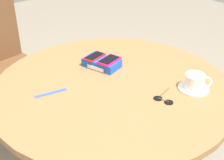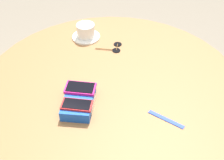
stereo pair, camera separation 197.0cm
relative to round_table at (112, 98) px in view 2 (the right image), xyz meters
The scene contains 8 objects.
round_table is the anchor object (origin of this frame).
phone_box 0.22m from the round_table, 155.27° to the left, with size 0.21×0.16×0.04m.
phone_red 0.26m from the round_table, 163.25° to the left, with size 0.08×0.13×0.01m.
phone_magenta 0.21m from the round_table, 143.90° to the left, with size 0.10×0.13×0.01m.
saucer 0.39m from the round_table, 40.97° to the left, with size 0.14×0.14×0.01m, color white.
coffee_cup 0.41m from the round_table, 40.95° to the left, with size 0.11×0.10×0.07m.
lanyard_strap 0.31m from the round_table, 114.64° to the right, with size 0.15×0.02×0.00m, color blue.
sunglasses 0.28m from the round_table, 16.78° to the left, with size 0.10×0.12×0.01m.
Camera 2 is at (-0.94, -0.35, 1.63)m, focal length 50.00 mm.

